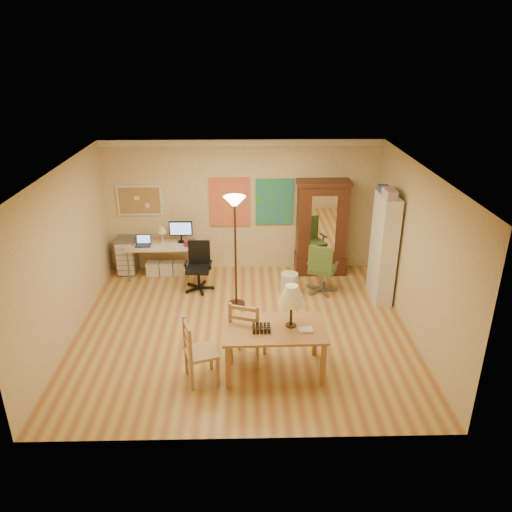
{
  "coord_description": "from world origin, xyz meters",
  "views": [
    {
      "loc": [
        0.05,
        -7.17,
        4.42
      ],
      "look_at": [
        0.23,
        0.3,
        1.2
      ],
      "focal_mm": 35.0,
      "sensor_mm": 36.0,
      "label": 1
    }
  ],
  "objects_px": {
    "office_chair_black": "(199,277)",
    "office_chair_green": "(321,279)",
    "dining_table": "(280,319)",
    "computer_desk": "(167,256)",
    "bookshelf": "(383,248)",
    "armoire": "(321,234)"
  },
  "relations": [
    {
      "from": "computer_desk",
      "to": "office_chair_green",
      "type": "xyz_separation_m",
      "value": [
        3.03,
        -0.85,
        -0.14
      ]
    },
    {
      "from": "office_chair_black",
      "to": "office_chair_green",
      "type": "xyz_separation_m",
      "value": [
        2.33,
        -0.19,
        0.02
      ]
    },
    {
      "from": "dining_table",
      "to": "computer_desk",
      "type": "xyz_separation_m",
      "value": [
        -2.07,
        3.28,
        -0.44
      ]
    },
    {
      "from": "bookshelf",
      "to": "office_chair_green",
      "type": "bearing_deg",
      "value": 168.59
    },
    {
      "from": "dining_table",
      "to": "office_chair_green",
      "type": "xyz_separation_m",
      "value": [
        0.96,
        2.43,
        -0.59
      ]
    },
    {
      "from": "office_chair_green",
      "to": "office_chair_black",
      "type": "bearing_deg",
      "value": 175.36
    },
    {
      "from": "dining_table",
      "to": "computer_desk",
      "type": "bearing_deg",
      "value": 122.27
    },
    {
      "from": "armoire",
      "to": "bookshelf",
      "type": "relative_size",
      "value": 0.98
    },
    {
      "from": "computer_desk",
      "to": "office_chair_black",
      "type": "relative_size",
      "value": 1.57
    },
    {
      "from": "bookshelf",
      "to": "dining_table",
      "type": "bearing_deg",
      "value": -132.2
    },
    {
      "from": "dining_table",
      "to": "armoire",
      "type": "distance_m",
      "value": 3.53
    },
    {
      "from": "office_chair_black",
      "to": "bookshelf",
      "type": "height_order",
      "value": "bookshelf"
    },
    {
      "from": "computer_desk",
      "to": "bookshelf",
      "type": "bearing_deg",
      "value": -14.6
    },
    {
      "from": "computer_desk",
      "to": "bookshelf",
      "type": "height_order",
      "value": "bookshelf"
    },
    {
      "from": "computer_desk",
      "to": "bookshelf",
      "type": "relative_size",
      "value": 0.75
    },
    {
      "from": "computer_desk",
      "to": "bookshelf",
      "type": "distance_m",
      "value": 4.26
    },
    {
      "from": "bookshelf",
      "to": "computer_desk",
      "type": "bearing_deg",
      "value": 165.4
    },
    {
      "from": "office_chair_black",
      "to": "office_chair_green",
      "type": "bearing_deg",
      "value": -4.64
    },
    {
      "from": "computer_desk",
      "to": "office_chair_black",
      "type": "bearing_deg",
      "value": -43.6
    },
    {
      "from": "dining_table",
      "to": "office_chair_green",
      "type": "relative_size",
      "value": 1.45
    },
    {
      "from": "dining_table",
      "to": "office_chair_black",
      "type": "height_order",
      "value": "dining_table"
    },
    {
      "from": "dining_table",
      "to": "armoire",
      "type": "xyz_separation_m",
      "value": [
        1.06,
        3.37,
        -0.01
      ]
    }
  ]
}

